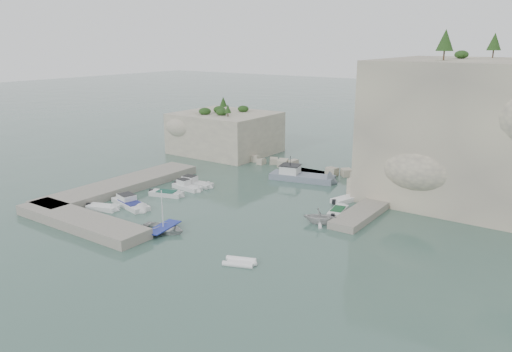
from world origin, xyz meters
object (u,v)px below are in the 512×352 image
Objects in this scene: inflatable_dinghy at (239,264)px; tender_east_c at (347,201)px; motorboat_d at (131,206)px; rowboat at (163,231)px; motorboat_b at (187,189)px; motorboat_a at (195,186)px; motorboat_e at (103,210)px; tender_east_b at (338,214)px; work_boat at (302,180)px; tender_east_a at (320,224)px; tender_east_d at (363,200)px; motorboat_c at (167,196)px.

inflatable_dinghy is 22.01m from tender_east_c.
motorboat_d is 1.40× the size of rowboat.
inflatable_dinghy is (19.57, -14.33, 0.00)m from motorboat_b.
inflatable_dinghy is (19.91, -16.17, 0.00)m from motorboat_a.
motorboat_a is 1.46× the size of motorboat_e.
tender_east_b is 0.44× the size of work_boat.
motorboat_d is at bearing 108.65° from tender_east_b.
work_boat is (10.31, 12.72, 0.00)m from motorboat_b.
tender_east_a reaches higher than rowboat.
inflatable_dinghy is 13.14m from tender_east_a.
motorboat_b is 16.37m from work_boat.
tender_east_d reaches higher than tender_east_c.
motorboat_d reaches higher than motorboat_c.
motorboat_d is 1.41× the size of tender_east_c.
motorboat_d is at bearing 144.72° from inflatable_dinghy.
motorboat_e reaches higher than inflatable_dinghy.
inflatable_dinghy is at bearing -31.78° from motorboat_b.
tender_east_c is at bearing 160.02° from tender_east_d.
motorboat_a is 15.22m from work_boat.
rowboat is at bearing 150.79° from inflatable_dinghy.
motorboat_c is at bearing -135.63° from work_boat.
tender_east_c is at bearing -16.12° from tender_east_a.
tender_east_c is (20.37, 16.80, 0.00)m from motorboat_d.
motorboat_a and motorboat_d have the same top height.
motorboat_a is at bearing 73.66° from motorboat_c.
motorboat_e is 31.67m from tender_east_d.
inflatable_dinghy is 0.64× the size of tender_east_d.
tender_east_a is (20.95, -3.07, 0.00)m from motorboat_a.
motorboat_a is at bearing 124.28° from tender_east_c.
inflatable_dinghy is 0.69× the size of tender_east_b.
motorboat_b is at bearing 99.59° from motorboat_d.
motorboat_b is 12.14m from motorboat_e.
tender_east_d is (21.05, 9.38, 0.00)m from motorboat_b.
tender_east_a is 4.09m from tender_east_b.
motorboat_a is 1.31× the size of tender_east_b.
motorboat_e is 0.40× the size of work_boat.
tender_east_b is (20.77, 2.85, 0.00)m from motorboat_b.
motorboat_c is 0.47× the size of work_boat.
motorboat_d is at bearing 40.27° from motorboat_e.
tender_east_c is (0.07, 22.01, 0.00)m from inflatable_dinghy.
motorboat_a is 13.89m from motorboat_e.
motorboat_a is 1.91× the size of inflatable_dinghy.
motorboat_c is 22.49m from inflatable_dinghy.
tender_east_a reaches higher than motorboat_d.
motorboat_c is at bearing -94.45° from motorboat_a.
motorboat_a is at bearing 120.02° from inflatable_dinghy.
motorboat_d reaches higher than rowboat.
rowboat is 25.49m from work_boat.
rowboat is 1.61× the size of inflatable_dinghy.
work_boat is (-10.46, 9.87, 0.00)m from tender_east_b.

